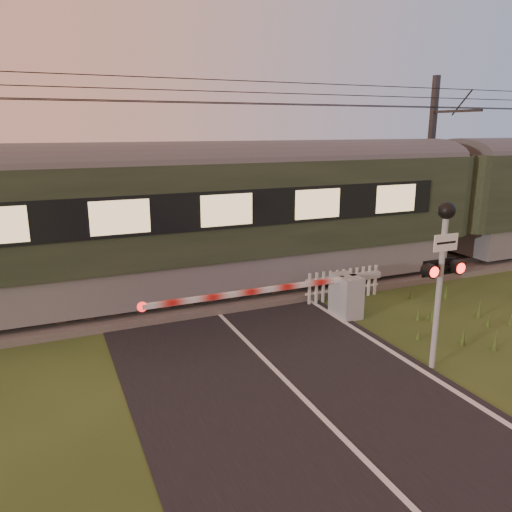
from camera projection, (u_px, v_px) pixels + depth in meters
name	position (u px, v px, depth m)	size (l,w,h in m)	color
ground	(309.00, 405.00, 8.98)	(160.00, 160.00, 0.00)	#293D17
road	(316.00, 411.00, 8.78)	(6.00, 140.00, 0.03)	black
track_bed	(201.00, 294.00, 14.74)	(140.00, 3.40, 0.39)	#47423D
overhead_wires	(195.00, 94.00, 13.33)	(120.00, 0.62, 0.62)	black
train	(443.00, 200.00, 17.63)	(44.54, 3.07, 4.15)	slate
boom_gate	(337.00, 295.00, 12.99)	(6.44, 0.86, 1.14)	gray
crossing_signal	(442.00, 257.00, 9.79)	(0.88, 0.36, 3.47)	gray
picket_fence	(343.00, 284.00, 14.39)	(2.46, 0.08, 0.91)	silver
catenary_mast	(431.00, 162.00, 19.83)	(0.21, 2.46, 6.79)	#2D2D30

